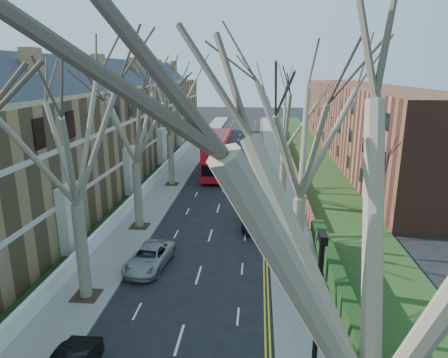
# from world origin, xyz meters

# --- Properties ---
(pavement_left) EXTENTS (3.00, 102.00, 0.12)m
(pavement_left) POSITION_xyz_m (-6.00, 39.00, 0.06)
(pavement_left) COLOR slate
(pavement_left) RESTS_ON ground
(pavement_right) EXTENTS (3.00, 102.00, 0.12)m
(pavement_right) POSITION_xyz_m (6.00, 39.00, 0.06)
(pavement_right) COLOR slate
(pavement_right) RESTS_ON ground
(terrace_left) EXTENTS (9.70, 78.00, 13.60)m
(terrace_left) POSITION_xyz_m (-13.65, 31.00, 5.53)
(terrace_left) COLOR olive
(terrace_left) RESTS_ON ground
(flats_right) EXTENTS (13.97, 54.00, 10.00)m
(flats_right) POSITION_xyz_m (17.46, 43.00, 4.98)
(flats_right) COLOR brown
(flats_right) RESTS_ON ground
(wall_hedge_right) EXTENTS (0.70, 24.00, 1.80)m
(wall_hedge_right) POSITION_xyz_m (7.70, 2.00, 1.12)
(wall_hedge_right) COLOR #523023
(wall_hedge_right) RESTS_ON ground
(front_wall_left) EXTENTS (0.30, 78.00, 1.00)m
(front_wall_left) POSITION_xyz_m (-7.65, 31.00, 0.62)
(front_wall_left) COLOR white
(front_wall_left) RESTS_ON ground
(grass_verge_right) EXTENTS (6.00, 102.00, 0.06)m
(grass_verge_right) POSITION_xyz_m (10.50, 39.00, 0.15)
(grass_verge_right) COLOR #1D3914
(grass_verge_right) RESTS_ON ground
(tree_left_mid) EXTENTS (10.50, 10.50, 14.71)m
(tree_left_mid) POSITION_xyz_m (-5.70, 6.00, 9.56)
(tree_left_mid) COLOR #746B53
(tree_left_mid) RESTS_ON ground
(tree_left_far) EXTENTS (10.15, 10.15, 14.22)m
(tree_left_far) POSITION_xyz_m (-5.70, 16.00, 9.24)
(tree_left_far) COLOR #746B53
(tree_left_far) RESTS_ON ground
(tree_left_dist) EXTENTS (10.50, 10.50, 14.71)m
(tree_left_dist) POSITION_xyz_m (-5.70, 28.00, 9.56)
(tree_left_dist) COLOR #746B53
(tree_left_dist) RESTS_ON ground
(tree_right_near) EXTENTS (10.85, 10.85, 15.20)m
(tree_right_near) POSITION_xyz_m (5.70, -6.00, 9.86)
(tree_right_near) COLOR #746B53
(tree_right_near) RESTS_ON ground
(tree_right_mid) EXTENTS (10.50, 10.50, 14.71)m
(tree_right_mid) POSITION_xyz_m (5.70, 8.00, 9.56)
(tree_right_mid) COLOR #746B53
(tree_right_mid) RESTS_ON ground
(tree_right_far) EXTENTS (10.15, 10.15, 14.22)m
(tree_right_far) POSITION_xyz_m (5.70, 22.00, 9.24)
(tree_right_far) COLOR #746B53
(tree_right_far) RESTS_ON ground
(double_decker_bus) EXTENTS (2.84, 11.08, 4.63)m
(double_decker_bus) POSITION_xyz_m (-1.31, 33.07, 2.28)
(double_decker_bus) COLOR red
(double_decker_bus) RESTS_ON ground
(car_left_far) EXTENTS (2.70, 4.89, 1.30)m
(car_left_far) POSITION_xyz_m (-3.20, 9.74, 0.65)
(car_left_far) COLOR #929397
(car_left_far) RESTS_ON ground
(car_right_near) EXTENTS (2.46, 5.41, 1.54)m
(car_right_near) POSITION_xyz_m (3.46, 17.27, 0.77)
(car_right_near) COLOR #1B1650
(car_right_near) RESTS_ON ground
(car_right_mid) EXTENTS (1.71, 3.93, 1.32)m
(car_right_mid) POSITION_xyz_m (3.01, 21.05, 0.66)
(car_right_mid) COLOR gray
(car_right_mid) RESTS_ON ground
(car_right_far) EXTENTS (1.97, 4.75, 1.53)m
(car_right_far) POSITION_xyz_m (3.28, 27.75, 0.77)
(car_right_far) COLOR black
(car_right_far) RESTS_ON ground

